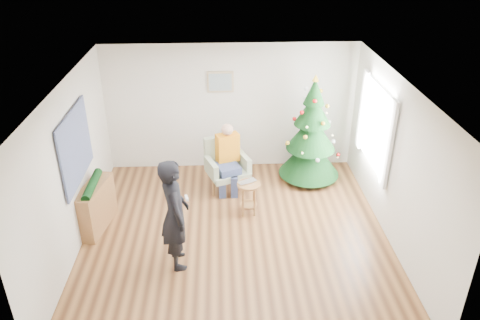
{
  "coord_description": "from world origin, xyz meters",
  "views": [
    {
      "loc": [
        -0.21,
        -6.31,
        4.71
      ],
      "look_at": [
        0.1,
        0.6,
        1.1
      ],
      "focal_mm": 35.0,
      "sensor_mm": 36.0,
      "label": 1
    }
  ],
  "objects_px": {
    "armchair": "(227,171)",
    "standing_man": "(175,214)",
    "stool": "(249,198)",
    "console": "(96,207)",
    "christmas_tree": "(311,134)"
  },
  "relations": [
    {
      "from": "stool",
      "to": "standing_man",
      "type": "bearing_deg",
      "value": -131.78
    },
    {
      "from": "armchair",
      "to": "standing_man",
      "type": "height_order",
      "value": "standing_man"
    },
    {
      "from": "christmas_tree",
      "to": "armchair",
      "type": "height_order",
      "value": "christmas_tree"
    },
    {
      "from": "christmas_tree",
      "to": "console",
      "type": "relative_size",
      "value": 2.16
    },
    {
      "from": "console",
      "to": "armchair",
      "type": "bearing_deg",
      "value": 39.33
    },
    {
      "from": "standing_man",
      "to": "armchair",
      "type": "bearing_deg",
      "value": -33.64
    },
    {
      "from": "stool",
      "to": "console",
      "type": "distance_m",
      "value": 2.6
    },
    {
      "from": "standing_man",
      "to": "console",
      "type": "xyz_separation_m",
      "value": [
        -1.43,
        1.0,
        -0.48
      ]
    },
    {
      "from": "christmas_tree",
      "to": "console",
      "type": "bearing_deg",
      "value": -158.81
    },
    {
      "from": "armchair",
      "to": "console",
      "type": "distance_m",
      "value": 2.52
    },
    {
      "from": "armchair",
      "to": "standing_man",
      "type": "distance_m",
      "value": 2.4
    },
    {
      "from": "stool",
      "to": "console",
      "type": "height_order",
      "value": "console"
    },
    {
      "from": "stool",
      "to": "console",
      "type": "xyz_separation_m",
      "value": [
        -2.58,
        -0.29,
        0.09
      ]
    },
    {
      "from": "standing_man",
      "to": "console",
      "type": "relative_size",
      "value": 1.76
    },
    {
      "from": "stool",
      "to": "console",
      "type": "bearing_deg",
      "value": -173.52
    }
  ]
}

